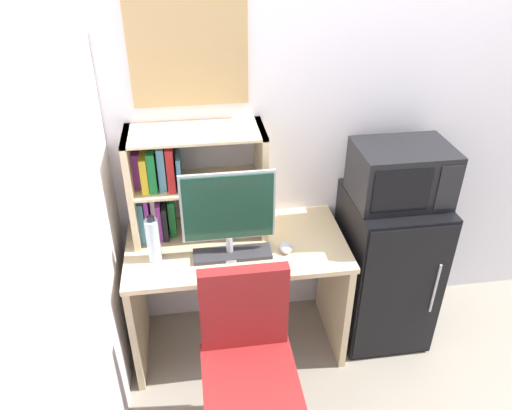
{
  "coord_description": "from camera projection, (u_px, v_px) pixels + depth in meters",
  "views": [
    {
      "loc": [
        -1.17,
        -2.43,
        2.3
      ],
      "look_at": [
        -0.87,
        -0.33,
        0.99
      ],
      "focal_mm": 34.98,
      "sensor_mm": 36.0,
      "label": 1
    }
  ],
  "objects": [
    {
      "name": "water_bottle",
      "position": [
        153.0,
        240.0,
        2.46
      ],
      "size": [
        0.07,
        0.07,
        0.25
      ],
      "color": "silver",
      "rests_on": "desk"
    },
    {
      "name": "wall_left",
      "position": [
        17.0,
        397.0,
        1.17
      ],
      "size": [
        0.04,
        4.4,
        2.6
      ],
      "primitive_type": "cube",
      "color": "silver",
      "rests_on": "ground_plane"
    },
    {
      "name": "desk",
      "position": [
        237.0,
        277.0,
        2.76
      ],
      "size": [
        1.16,
        0.61,
        0.74
      ],
      "color": "beige",
      "rests_on": "ground_plane"
    },
    {
      "name": "keyboard",
      "position": [
        232.0,
        254.0,
        2.54
      ],
      "size": [
        0.4,
        0.12,
        0.02
      ],
      "primitive_type": "cube",
      "color": "#333338",
      "rests_on": "desk"
    },
    {
      "name": "computer_mouse",
      "position": [
        285.0,
        247.0,
        2.58
      ],
      "size": [
        0.07,
        0.1,
        0.04
      ],
      "primitive_type": "ellipsoid",
      "color": "silver",
      "rests_on": "desk"
    },
    {
      "name": "microwave",
      "position": [
        401.0,
        174.0,
        2.59
      ],
      "size": [
        0.49,
        0.36,
        0.3
      ],
      "color": "black",
      "rests_on": "mini_fridge"
    },
    {
      "name": "monitor",
      "position": [
        228.0,
        211.0,
        2.43
      ],
      "size": [
        0.46,
        0.16,
        0.47
      ],
      "color": "#B7B7BC",
      "rests_on": "desk"
    },
    {
      "name": "wall_corkboard",
      "position": [
        188.0,
        51.0,
        2.37
      ],
      "size": [
        0.57,
        0.02,
        0.54
      ],
      "primitive_type": "cube",
      "color": "tan"
    },
    {
      "name": "hutch_bookshelf",
      "position": [
        177.0,
        181.0,
        2.58
      ],
      "size": [
        0.7,
        0.3,
        0.59
      ],
      "color": "beige",
      "rests_on": "desk"
    },
    {
      "name": "desk_chair",
      "position": [
        248.0,
        377.0,
        2.3
      ],
      "size": [
        0.49,
        0.49,
        0.95
      ],
      "color": "black",
      "rests_on": "ground_plane"
    },
    {
      "name": "wall_back",
      "position": [
        472.0,
        108.0,
        2.78
      ],
      "size": [
        6.4,
        0.04,
        2.6
      ],
      "primitive_type": "cube",
      "color": "silver",
      "rests_on": "ground_plane"
    },
    {
      "name": "mini_fridge",
      "position": [
        385.0,
        267.0,
        2.91
      ],
      "size": [
        0.49,
        0.54,
        0.93
      ],
      "color": "black",
      "rests_on": "ground_plane"
    }
  ]
}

